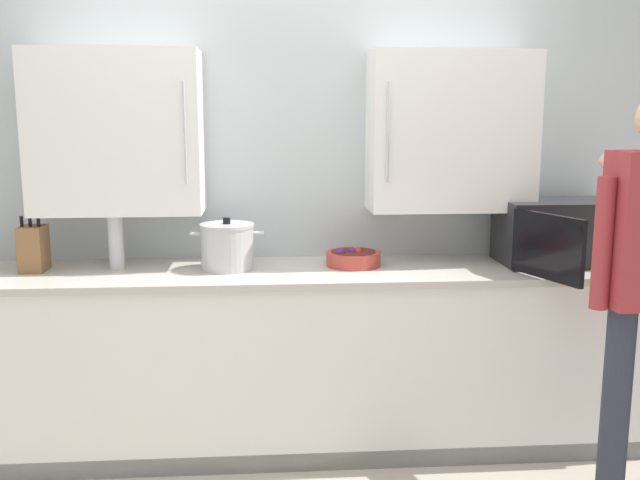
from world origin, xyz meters
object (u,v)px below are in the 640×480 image
Objects in this scene: thermos_flask at (116,242)px; stock_pot at (227,246)px; fruit_bowl at (353,257)px; microwave_oven at (556,232)px; knife_block at (34,248)px.

thermos_flask is 0.54m from stock_pot.
microwave_oven is at bearing -1.49° from fruit_bowl.
fruit_bowl is at bearing -0.34° from thermos_flask.
fruit_bowl is 0.94× the size of knife_block.
stock_pot is 1.24× the size of knife_block.
thermos_flask is at bearing 179.66° from fruit_bowl.
microwave_oven is at bearing -0.88° from thermos_flask.
stock_pot is at bearing -179.95° from microwave_oven.
microwave_oven is 2.16m from thermos_flask.
stock_pot is at bearing -1.26° from knife_block.
microwave_oven is 1.63m from stock_pot.
stock_pot is (-1.63, -0.00, -0.05)m from microwave_oven.
thermos_flask reaches higher than fruit_bowl.
microwave_oven is at bearing 0.05° from stock_pot.
thermos_flask is 0.94× the size of knife_block.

